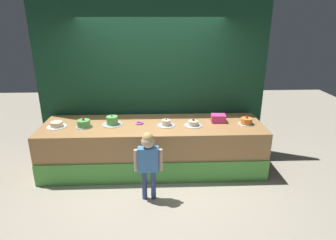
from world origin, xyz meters
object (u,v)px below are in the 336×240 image
(child_figure, at_px, (148,157))
(cake_left, at_px, (84,124))
(cake_far_left, at_px, (57,125))
(donut, at_px, (139,123))
(cake_center_right, at_px, (166,123))
(cake_center_left, at_px, (112,121))
(cake_far_right, at_px, (246,121))
(pink_box, at_px, (218,118))
(cake_right, at_px, (193,124))

(child_figure, height_order, cake_left, child_figure)
(cake_far_left, bearing_deg, donut, 3.67)
(donut, xyz_separation_m, cake_far_left, (-1.34, -0.09, 0.02))
(donut, distance_m, cake_center_right, 0.46)
(cake_left, distance_m, cake_center_left, 0.46)
(donut, xyz_separation_m, cake_far_right, (1.79, -0.09, 0.04))
(cake_far_left, distance_m, cake_left, 0.45)
(donut, relative_size, cake_far_left, 0.43)
(pink_box, xyz_separation_m, cake_right, (-0.45, -0.17, -0.03))
(cake_center_left, bearing_deg, child_figure, -56.68)
(cake_center_right, bearing_deg, cake_left, -179.64)
(donut, xyz_separation_m, cake_left, (-0.90, -0.11, 0.04))
(cake_far_left, distance_m, cake_far_right, 3.13)
(cake_center_left, bearing_deg, cake_left, -168.97)
(cake_left, bearing_deg, donut, 7.06)
(cake_center_left, xyz_separation_m, cake_far_right, (2.24, -0.07, -0.01))
(cake_far_left, relative_size, cake_center_left, 0.94)
(pink_box, relative_size, cake_far_left, 0.75)
(cake_center_left, height_order, cake_center_right, cake_center_left)
(donut, bearing_deg, child_figure, -80.09)
(cake_far_left, distance_m, cake_center_right, 1.79)
(child_figure, xyz_separation_m, cake_left, (-1.06, 0.85, 0.20))
(cake_center_left, bearing_deg, cake_far_right, -1.81)
(cake_center_right, relative_size, cake_far_right, 1.08)
(donut, distance_m, cake_far_right, 1.79)
(cake_left, bearing_deg, cake_center_right, 0.36)
(donut, height_order, cake_center_right, cake_center_right)
(donut, xyz_separation_m, cake_right, (0.90, -0.13, 0.02))
(donut, distance_m, cake_left, 0.90)
(pink_box, distance_m, cake_far_left, 2.69)
(child_figure, relative_size, donut, 7.62)
(child_figure, height_order, cake_far_left, child_figure)
(donut, bearing_deg, cake_far_right, -3.01)
(donut, height_order, cake_center_left, cake_center_left)
(cake_center_left, relative_size, cake_right, 1.13)
(cake_far_left, height_order, cake_right, cake_right)
(cake_right, bearing_deg, cake_far_right, 2.03)
(donut, xyz_separation_m, cake_center_left, (-0.45, -0.02, 0.05))
(pink_box, height_order, cake_center_right, pink_box)
(cake_right, distance_m, cake_far_right, 0.90)
(pink_box, xyz_separation_m, cake_far_left, (-2.69, -0.13, -0.03))
(donut, distance_m, cake_center_left, 0.45)
(cake_right, height_order, cake_far_right, cake_far_right)
(donut, bearing_deg, cake_left, -172.94)
(cake_far_right, bearing_deg, cake_center_right, -179.65)
(child_figure, distance_m, cake_left, 1.37)
(cake_right, bearing_deg, donut, 171.99)
(cake_left, relative_size, cake_far_right, 0.98)
(cake_left, bearing_deg, cake_far_right, 0.36)
(child_figure, height_order, cake_center_right, child_figure)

